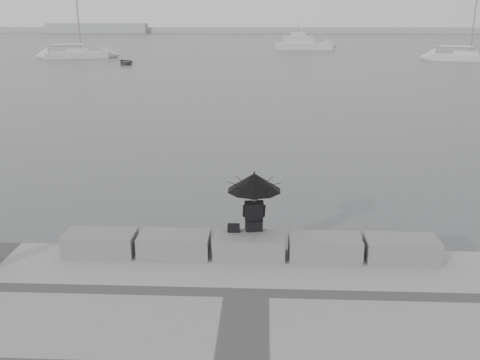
{
  "coord_description": "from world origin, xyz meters",
  "views": [
    {
      "loc": [
        0.3,
        -11.5,
        5.78
      ],
      "look_at": [
        -0.36,
        3.0,
        1.22
      ],
      "focal_mm": 40.0,
      "sensor_mm": 36.0,
      "label": 1
    }
  ],
  "objects_px": {
    "dinghy": "(126,62)",
    "seated_person": "(254,188)",
    "sailboat_right": "(465,57)",
    "motor_cruiser": "(304,44)",
    "sailboat_left": "(77,54)"
  },
  "relations": [
    {
      "from": "sailboat_left",
      "to": "sailboat_right",
      "type": "distance_m",
      "value": 50.12
    },
    {
      "from": "sailboat_right",
      "to": "motor_cruiser",
      "type": "relative_size",
      "value": 1.38
    },
    {
      "from": "sailboat_right",
      "to": "motor_cruiser",
      "type": "xyz_separation_m",
      "value": [
        -18.81,
        20.32,
        0.37
      ]
    },
    {
      "from": "sailboat_right",
      "to": "dinghy",
      "type": "xyz_separation_m",
      "value": [
        -41.37,
        -6.42,
        -0.24
      ]
    },
    {
      "from": "sailboat_left",
      "to": "dinghy",
      "type": "distance_m",
      "value": 12.21
    },
    {
      "from": "seated_person",
      "to": "sailboat_right",
      "type": "relative_size",
      "value": 0.11
    },
    {
      "from": "sailboat_left",
      "to": "dinghy",
      "type": "height_order",
      "value": "sailboat_left"
    },
    {
      "from": "sailboat_right",
      "to": "dinghy",
      "type": "bearing_deg",
      "value": -155.84
    },
    {
      "from": "sailboat_right",
      "to": "dinghy",
      "type": "height_order",
      "value": "sailboat_right"
    },
    {
      "from": "dinghy",
      "to": "sailboat_right",
      "type": "bearing_deg",
      "value": -17.37
    },
    {
      "from": "seated_person",
      "to": "dinghy",
      "type": "xyz_separation_m",
      "value": [
        -16.1,
        51.8,
        -1.73
      ]
    },
    {
      "from": "sailboat_left",
      "to": "motor_cruiser",
      "type": "height_order",
      "value": "sailboat_left"
    },
    {
      "from": "seated_person",
      "to": "sailboat_left",
      "type": "relative_size",
      "value": 0.11
    },
    {
      "from": "sailboat_right",
      "to": "dinghy",
      "type": "relative_size",
      "value": 3.86
    },
    {
      "from": "dinghy",
      "to": "seated_person",
      "type": "bearing_deg",
      "value": -98.93
    }
  ]
}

